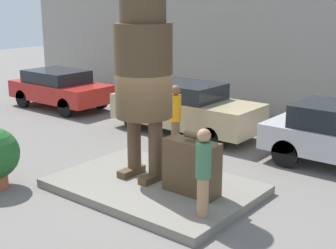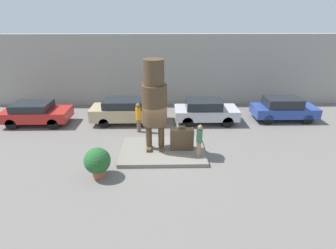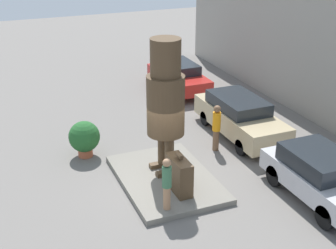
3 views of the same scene
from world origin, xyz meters
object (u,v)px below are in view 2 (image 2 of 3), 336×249
(tourist, at_px, (199,139))
(planter_pot, at_px, (97,161))
(parked_car_tan, at_px, (128,111))
(worker_hivis, at_px, (138,117))
(parked_car_blue, at_px, (283,108))
(giant_suitcase, at_px, (182,139))
(statue_figure, at_px, (154,99))
(parked_car_silver, at_px, (205,111))
(parked_car_red, at_px, (36,113))

(tourist, xyz_separation_m, planter_pot, (-4.56, -1.37, -0.34))
(parked_car_tan, xyz_separation_m, worker_hivis, (0.82, -1.48, 0.15))
(parked_car_blue, distance_m, worker_hivis, 9.60)
(worker_hivis, bearing_deg, planter_pot, -106.51)
(giant_suitcase, bearing_deg, planter_pot, -150.91)
(statue_figure, height_order, tourist, statue_figure)
(tourist, relative_size, parked_car_silver, 0.41)
(parked_car_silver, bearing_deg, tourist, -102.20)
(parked_car_blue, bearing_deg, tourist, -141.20)
(parked_car_tan, xyz_separation_m, planter_pot, (-0.56, -6.13, -0.08))
(tourist, height_order, planter_pot, tourist)
(statue_figure, distance_m, giant_suitcase, 2.49)
(giant_suitcase, xyz_separation_m, tourist, (0.78, -0.73, 0.34))
(statue_figure, relative_size, tourist, 2.75)
(statue_figure, relative_size, planter_pot, 3.34)
(giant_suitcase, bearing_deg, tourist, -43.17)
(giant_suitcase, xyz_separation_m, parked_car_tan, (-3.21, 4.03, 0.09))
(parked_car_silver, distance_m, worker_hivis, 4.42)
(parked_car_tan, bearing_deg, parked_car_red, -178.69)
(parked_car_blue, xyz_separation_m, planter_pot, (-10.82, -6.40, -0.06))
(statue_figure, distance_m, worker_hivis, 3.25)
(parked_car_red, bearing_deg, parked_car_blue, 1.43)
(parked_car_blue, relative_size, worker_hivis, 2.28)
(giant_suitcase, height_order, worker_hivis, worker_hivis)
(parked_car_silver, xyz_separation_m, planter_pot, (-5.57, -6.05, -0.07))
(parked_car_blue, distance_m, planter_pot, 12.57)
(worker_hivis, bearing_deg, parked_car_tan, 118.90)
(parked_car_silver, relative_size, planter_pot, 2.97)
(tourist, bearing_deg, statue_figure, 158.70)
(parked_car_blue, bearing_deg, parked_car_red, -178.57)
(parked_car_red, bearing_deg, tourist, -25.25)
(giant_suitcase, height_order, planter_pot, giant_suitcase)
(worker_hivis, bearing_deg, statue_figure, -66.89)
(giant_suitcase, height_order, parked_car_silver, parked_car_silver)
(parked_car_silver, distance_m, planter_pot, 8.22)
(tourist, distance_m, parked_car_red, 10.86)
(statue_figure, distance_m, parked_car_silver, 5.36)
(parked_car_red, relative_size, worker_hivis, 2.27)
(planter_pot, bearing_deg, worker_hivis, 73.49)
(parked_car_tan, bearing_deg, statue_figure, -64.65)
(parked_car_blue, bearing_deg, worker_hivis, -169.52)
(tourist, relative_size, parked_car_tan, 0.35)
(parked_car_blue, bearing_deg, parked_car_tan, -178.50)
(statue_figure, distance_m, parked_car_red, 8.82)
(planter_pot, height_order, worker_hivis, worker_hivis)
(giant_suitcase, distance_m, parked_car_blue, 8.25)
(parked_car_tan, xyz_separation_m, parked_car_silver, (5.01, -0.09, -0.01))
(worker_hivis, bearing_deg, parked_car_blue, 10.48)
(tourist, bearing_deg, parked_car_blue, 38.80)
(parked_car_blue, height_order, worker_hivis, worker_hivis)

